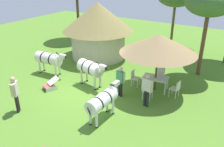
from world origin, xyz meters
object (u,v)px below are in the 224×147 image
Objects in this scene: patio_chair_near_hut at (161,73)px; zebra_by_umbrella at (91,68)px; thatched_hut at (98,27)px; patio_chair_west_end at (176,88)px; guest_beside_umbrella at (147,87)px; guest_behind_table at (120,79)px; patio_dining_table at (155,79)px; patio_chair_east_end at (134,77)px; shade_umbrella at (159,44)px; zebra_nearest_camera at (103,100)px; zebra_toward_hut at (49,59)px; standing_watcher at (15,91)px; acacia_tree_left_background at (210,2)px; striped_lounge_chair at (51,84)px; patio_chair_near_lawn at (147,91)px.

patio_chair_near_hut is 0.43× the size of zebra_by_umbrella.
patio_chair_west_end is (6.66, -2.73, -1.69)m from thatched_hut.
guest_beside_umbrella is 1.05× the size of guest_behind_table.
patio_dining_table is at bearing 90.00° from patio_chair_west_end.
patio_chair_east_end and patio_chair_west_end have the same top height.
patio_chair_east_end is (-1.18, -0.12, -2.07)m from shade_umbrella.
shade_umbrella is 4.32× the size of patio_chair_near_hut.
zebra_nearest_camera reaches higher than patio_chair_near_hut.
zebra_toward_hut reaches higher than patio_chair_east_end.
zebra_by_umbrella is (2.28, -3.98, -1.17)m from thatched_hut.
patio_dining_table is 6.93m from standing_watcher.
zebra_nearest_camera is at bearing -109.17° from acacia_tree_left_background.
thatched_hut is at bearing -138.81° from zebra_by_umbrella.
zebra_nearest_camera is at bearing -104.09° from patio_dining_table.
standing_watcher is at bearing 139.22° from patio_chair_west_end.
thatched_hut is at bearing 154.84° from patio_dining_table.
shade_umbrella is 2.27× the size of guest_beside_umbrella.
patio_dining_table is 1.48× the size of striped_lounge_chair.
striped_lounge_chair is (-6.04, -2.71, -0.27)m from patio_chair_west_end.
patio_chair_east_end is 0.53× the size of guest_beside_umbrella.
acacia_tree_left_background is at bearing 146.33° from zebra_by_umbrella.
patio_chair_west_end is 0.43× the size of zebra_by_umbrella.
shade_umbrella reaches higher than striped_lounge_chair.
patio_dining_table is at bearing 90.00° from patio_chair_near_lawn.
patio_chair_west_end is at bearing -7.51° from patio_dining_table.
acacia_tree_left_background is at bearing 105.97° from standing_watcher.
striped_lounge_chair is (-5.12, -1.13, -0.78)m from guest_beside_umbrella.
patio_dining_table is 0.28× the size of acacia_tree_left_background.
patio_chair_west_end is at bearing 127.51° from patio_chair_near_hut.
zebra_toward_hut is (-6.14, -2.64, 0.46)m from patio_chair_near_hut.
zebra_toward_hut is at bearing -101.46° from thatched_hut.
zebra_toward_hut is (-5.11, -1.34, 0.46)m from patio_chair_east_end.
guest_behind_table reaches higher than patio_dining_table.
zebra_by_umbrella is at bearing -156.32° from patio_dining_table.
patio_chair_west_end is at bearing -131.06° from striped_lounge_chair.
guest_beside_umbrella is at bearing -142.76° from striped_lounge_chair.
acacia_tree_left_background is at bearing 69.31° from patio_chair_near_lawn.
acacia_tree_left_background is (1.49, 3.29, 1.70)m from shade_umbrella.
shade_umbrella reaches higher than standing_watcher.
guest_beside_umbrella is 1.52m from guest_behind_table.
zebra_by_umbrella is (1.32, 3.84, -0.01)m from standing_watcher.
guest_beside_umbrella is (5.74, -4.31, -1.18)m from thatched_hut.
guest_beside_umbrella reaches higher than patio_chair_west_end.
patio_chair_near_lawn is (5.54, -3.76, -1.69)m from thatched_hut.
shade_umbrella is (5.48, -2.57, 0.38)m from thatched_hut.
zebra_by_umbrella is at bearing -169.82° from guest_behind_table.
patio_chair_near_hut is 1.00× the size of patio_chair_west_end.
guest_behind_table is at bearing 60.80° from patio_chair_near_hut.
thatched_hut is 5.52× the size of patio_chair_west_end.
patio_chair_east_end is at bearing 44.18° from patio_chair_near_hut.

